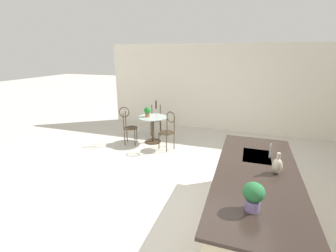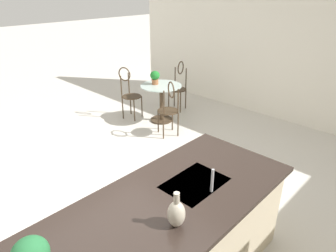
{
  "view_description": "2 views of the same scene",
  "coord_description": "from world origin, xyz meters",
  "px_view_note": "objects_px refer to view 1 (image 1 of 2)",
  "views": [
    {
      "loc": [
        3.34,
        0.64,
        2.43
      ],
      "look_at": [
        -0.74,
        -0.75,
        1.09
      ],
      "focal_mm": 25.38,
      "sensor_mm": 36.0,
      "label": 1
    },
    {
      "loc": [
        1.52,
        2.21,
        2.5
      ],
      "look_at": [
        -0.72,
        0.08,
        1.07
      ],
      "focal_mm": 32.53,
      "sensor_mm": 36.0,
      "label": 2
    }
  ],
  "objects_px": {
    "chair_by_island": "(128,124)",
    "chair_toward_desk": "(168,129)",
    "bistro_table": "(153,127)",
    "vase_on_counter": "(277,166)",
    "potted_plant_counter_far": "(253,195)",
    "potted_plant_on_table": "(147,111)",
    "chair_near_window": "(156,116)"
  },
  "relations": [
    {
      "from": "potted_plant_on_table",
      "to": "vase_on_counter",
      "type": "height_order",
      "value": "vase_on_counter"
    },
    {
      "from": "bistro_table",
      "to": "chair_near_window",
      "type": "bearing_deg",
      "value": -165.21
    },
    {
      "from": "chair_toward_desk",
      "to": "potted_plant_counter_far",
      "type": "distance_m",
      "value": 3.85
    },
    {
      "from": "chair_by_island",
      "to": "vase_on_counter",
      "type": "relative_size",
      "value": 3.62
    },
    {
      "from": "chair_by_island",
      "to": "chair_toward_desk",
      "type": "relative_size",
      "value": 1.0
    },
    {
      "from": "chair_toward_desk",
      "to": "bistro_table",
      "type": "bearing_deg",
      "value": -123.78
    },
    {
      "from": "potted_plant_counter_far",
      "to": "chair_toward_desk",
      "type": "bearing_deg",
      "value": -148.51
    },
    {
      "from": "chair_toward_desk",
      "to": "vase_on_counter",
      "type": "height_order",
      "value": "vase_on_counter"
    },
    {
      "from": "chair_by_island",
      "to": "chair_toward_desk",
      "type": "xyz_separation_m",
      "value": [
        0.07,
        1.17,
        0.0
      ]
    },
    {
      "from": "chair_by_island",
      "to": "potted_plant_on_table",
      "type": "bearing_deg",
      "value": 122.52
    },
    {
      "from": "bistro_table",
      "to": "chair_near_window",
      "type": "height_order",
      "value": "chair_near_window"
    },
    {
      "from": "bistro_table",
      "to": "vase_on_counter",
      "type": "height_order",
      "value": "vase_on_counter"
    },
    {
      "from": "vase_on_counter",
      "to": "potted_plant_on_table",
      "type": "bearing_deg",
      "value": -131.99
    },
    {
      "from": "bistro_table",
      "to": "potted_plant_on_table",
      "type": "xyz_separation_m",
      "value": [
        0.03,
        -0.14,
        0.44
      ]
    },
    {
      "from": "chair_by_island",
      "to": "potted_plant_counter_far",
      "type": "height_order",
      "value": "potted_plant_counter_far"
    },
    {
      "from": "bistro_table",
      "to": "potted_plant_on_table",
      "type": "bearing_deg",
      "value": -77.98
    },
    {
      "from": "bistro_table",
      "to": "vase_on_counter",
      "type": "distance_m",
      "value": 4.01
    },
    {
      "from": "bistro_table",
      "to": "potted_plant_counter_far",
      "type": "xyz_separation_m",
      "value": [
        3.64,
        2.57,
        0.65
      ]
    },
    {
      "from": "chair_by_island",
      "to": "vase_on_counter",
      "type": "distance_m",
      "value": 4.25
    },
    {
      "from": "chair_toward_desk",
      "to": "potted_plant_counter_far",
      "type": "xyz_separation_m",
      "value": [
        3.25,
        1.99,
        0.52
      ]
    },
    {
      "from": "chair_near_window",
      "to": "chair_toward_desk",
      "type": "distance_m",
      "value": 1.36
    },
    {
      "from": "chair_near_window",
      "to": "chair_by_island",
      "type": "relative_size",
      "value": 1.0
    },
    {
      "from": "chair_by_island",
      "to": "chair_toward_desk",
      "type": "height_order",
      "value": "same"
    },
    {
      "from": "chair_toward_desk",
      "to": "potted_plant_on_table",
      "type": "relative_size",
      "value": 3.96
    },
    {
      "from": "vase_on_counter",
      "to": "chair_toward_desk",
      "type": "bearing_deg",
      "value": -135.72
    },
    {
      "from": "chair_near_window",
      "to": "potted_plant_counter_far",
      "type": "xyz_separation_m",
      "value": [
        4.36,
        2.76,
        0.52
      ]
    },
    {
      "from": "potted_plant_counter_far",
      "to": "vase_on_counter",
      "type": "distance_m",
      "value": 0.95
    },
    {
      "from": "bistro_table",
      "to": "potted_plant_counter_far",
      "type": "bearing_deg",
      "value": 35.25
    },
    {
      "from": "potted_plant_on_table",
      "to": "vase_on_counter",
      "type": "distance_m",
      "value": 4.05
    },
    {
      "from": "potted_plant_counter_far",
      "to": "vase_on_counter",
      "type": "bearing_deg",
      "value": 161.51
    },
    {
      "from": "chair_near_window",
      "to": "potted_plant_on_table",
      "type": "bearing_deg",
      "value": 4.14
    },
    {
      "from": "chair_by_island",
      "to": "potted_plant_on_table",
      "type": "height_order",
      "value": "chair_by_island"
    }
  ]
}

